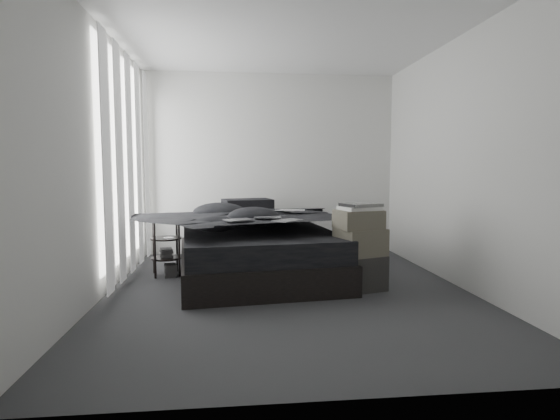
{
  "coord_description": "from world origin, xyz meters",
  "views": [
    {
      "loc": [
        -0.53,
        -4.27,
        1.22
      ],
      "look_at": [
        0.0,
        0.8,
        0.75
      ],
      "focal_mm": 28.0,
      "sensor_mm": 36.0,
      "label": 1
    }
  ],
  "objects": [
    {
      "name": "floor",
      "position": [
        0.0,
        0.0,
        0.0
      ],
      "size": [
        3.6,
        4.2,
        0.01
      ],
      "primitive_type": "cube",
      "color": "#343537",
      "rests_on": "ground"
    },
    {
      "name": "ceiling",
      "position": [
        0.0,
        0.0,
        2.6
      ],
      "size": [
        3.6,
        4.2,
        0.01
      ],
      "primitive_type": "cube",
      "color": "white",
      "rests_on": "ground"
    },
    {
      "name": "wall_back",
      "position": [
        0.0,
        2.1,
        1.3
      ],
      "size": [
        3.6,
        0.01,
        2.6
      ],
      "primitive_type": "cube",
      "color": "silver",
      "rests_on": "ground"
    },
    {
      "name": "wall_front",
      "position": [
        0.0,
        -2.1,
        1.3
      ],
      "size": [
        3.6,
        0.01,
        2.6
      ],
      "primitive_type": "cube",
      "color": "silver",
      "rests_on": "ground"
    },
    {
      "name": "wall_left",
      "position": [
        -1.8,
        0.0,
        1.3
      ],
      "size": [
        0.01,
        4.2,
        2.6
      ],
      "primitive_type": "cube",
      "color": "silver",
      "rests_on": "ground"
    },
    {
      "name": "wall_right",
      "position": [
        1.8,
        0.0,
        1.3
      ],
      "size": [
        0.01,
        4.2,
        2.6
      ],
      "primitive_type": "cube",
      "color": "silver",
      "rests_on": "ground"
    },
    {
      "name": "window_left",
      "position": [
        -1.78,
        0.9,
        1.35
      ],
      "size": [
        0.02,
        2.0,
        2.3
      ],
      "primitive_type": "cube",
      "color": "white",
      "rests_on": "wall_left"
    },
    {
      "name": "curtain_left",
      "position": [
        -1.73,
        0.9,
        1.28
      ],
      "size": [
        0.06,
        2.12,
        2.48
      ],
      "primitive_type": "cube",
      "color": "white",
      "rests_on": "wall_left"
    },
    {
      "name": "bed",
      "position": [
        -0.29,
        0.71,
        0.15
      ],
      "size": [
        1.92,
        2.4,
        0.3
      ],
      "primitive_type": "cube",
      "rotation": [
        0.0,
        0.0,
        0.11
      ],
      "color": "black",
      "rests_on": "floor"
    },
    {
      "name": "mattress",
      "position": [
        -0.29,
        0.71,
        0.42
      ],
      "size": [
        1.85,
        2.33,
        0.24
      ],
      "primitive_type": "cube",
      "rotation": [
        0.0,
        0.0,
        0.11
      ],
      "color": "black",
      "rests_on": "bed"
    },
    {
      "name": "duvet",
      "position": [
        -0.28,
        0.65,
        0.67
      ],
      "size": [
        1.84,
        2.07,
        0.26
      ],
      "primitive_type": "imported",
      "rotation": [
        0.0,
        0.0,
        0.11
      ],
      "color": "black",
      "rests_on": "mattress"
    },
    {
      "name": "pillow_lower",
      "position": [
        -0.44,
        1.56,
        0.62
      ],
      "size": [
        0.72,
        0.53,
        0.15
      ],
      "primitive_type": "cube",
      "rotation": [
        0.0,
        0.0,
        0.11
      ],
      "color": "black",
      "rests_on": "mattress"
    },
    {
      "name": "pillow_upper",
      "position": [
        -0.36,
        1.54,
        0.76
      ],
      "size": [
        0.7,
        0.56,
        0.14
      ],
      "primitive_type": "cube",
      "rotation": [
        0.0,
        0.0,
        0.22
      ],
      "color": "black",
      "rests_on": "pillow_lower"
    },
    {
      "name": "laptop",
      "position": [
        0.11,
        0.81,
        0.81
      ],
      "size": [
        0.39,
        0.3,
        0.03
      ],
      "primitive_type": "imported",
      "rotation": [
        0.0,
        0.0,
        -0.2
      ],
      "color": "silver",
      "rests_on": "duvet"
    },
    {
      "name": "comic_a",
      "position": [
        -0.49,
        0.09,
        0.8
      ],
      "size": [
        0.33,
        0.29,
        0.01
      ],
      "primitive_type": "cube",
      "rotation": [
        0.0,
        0.0,
        0.5
      ],
      "color": "black",
      "rests_on": "duvet"
    },
    {
      "name": "comic_b",
      "position": [
        -0.19,
        0.28,
        0.81
      ],
      "size": [
        0.3,
        0.21,
        0.01
      ],
      "primitive_type": "cube",
      "rotation": [
        0.0,
        0.0,
        -0.1
      ],
      "color": "black",
      "rests_on": "duvet"
    },
    {
      "name": "comic_c",
      "position": [
        -0.01,
        -0.02,
        0.82
      ],
      "size": [
        0.33,
        0.32,
        0.01
      ],
      "primitive_type": "cube",
      "rotation": [
        0.0,
        0.0,
        0.72
      ],
      "color": "black",
      "rests_on": "duvet"
    },
    {
      "name": "side_stand",
      "position": [
        -1.32,
        0.84,
        0.32
      ],
      "size": [
        0.42,
        0.42,
        0.65
      ],
      "primitive_type": "cylinder",
      "rotation": [
        0.0,
        0.0,
        0.23
      ],
      "color": "black",
      "rests_on": "floor"
    },
    {
      "name": "papers",
      "position": [
        -1.31,
        0.83,
        0.66
      ],
      "size": [
        0.3,
        0.27,
        0.01
      ],
      "primitive_type": "cube",
      "rotation": [
        0.0,
        0.0,
        0.4
      ],
      "color": "white",
      "rests_on": "side_stand"
    },
    {
      "name": "floor_books",
      "position": [
        -1.27,
        0.76,
        0.06
      ],
      "size": [
        0.15,
        0.2,
        0.13
      ],
      "primitive_type": "cube",
      "rotation": [
        0.0,
        0.0,
        0.12
      ],
      "color": "black",
      "rests_on": "floor"
    },
    {
      "name": "box_lower",
      "position": [
        0.73,
        0.01,
        0.18
      ],
      "size": [
        0.56,
        0.49,
        0.36
      ],
      "primitive_type": "cube",
      "rotation": [
        0.0,
        0.0,
        0.27
      ],
      "color": "black",
      "rests_on": "floor"
    },
    {
      "name": "box_mid",
      "position": [
        0.74,
        0.0,
        0.49
      ],
      "size": [
        0.54,
        0.49,
        0.27
      ],
      "primitive_type": "cube",
      "rotation": [
        0.0,
        0.0,
        0.34
      ],
      "color": "#5C5748",
      "rests_on": "box_lower"
    },
    {
      "name": "box_upper",
      "position": [
        0.72,
        0.01,
        0.72
      ],
      "size": [
        0.49,
        0.43,
        0.19
      ],
      "primitive_type": "cube",
      "rotation": [
        0.0,
        0.0,
        0.22
      ],
      "color": "#5C5748",
      "rests_on": "box_mid"
    },
    {
      "name": "art_book_white",
      "position": [
        0.73,
        0.01,
        0.83
      ],
      "size": [
        0.43,
        0.38,
        0.04
      ],
      "primitive_type": "cube",
      "rotation": [
        0.0,
        0.0,
        0.27
      ],
      "color": "silver",
      "rests_on": "box_upper"
    },
    {
      "name": "art_book_snake",
      "position": [
        0.74,
        0.0,
        0.87
      ],
      "size": [
        0.43,
        0.39,
        0.03
      ],
      "primitive_type": "cube",
      "rotation": [
        0.0,
        0.0,
        0.38
      ],
      "color": "silver",
      "rests_on": "art_book_white"
    }
  ]
}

